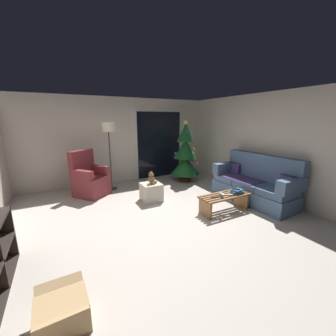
# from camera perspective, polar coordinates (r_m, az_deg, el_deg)

# --- Properties ---
(ground_plane) EXTENTS (7.00, 7.00, 0.00)m
(ground_plane) POSITION_cam_1_polar(r_m,az_deg,el_deg) (4.04, -0.42, -14.54)
(ground_plane) COLOR #BCB2A8
(wall_back) EXTENTS (5.72, 0.12, 2.50)m
(wall_back) POSITION_cam_1_polar(r_m,az_deg,el_deg) (6.47, -13.07, 7.36)
(wall_back) COLOR beige
(wall_back) RESTS_ON ground
(wall_right) EXTENTS (0.12, 6.00, 2.50)m
(wall_right) POSITION_cam_1_polar(r_m,az_deg,el_deg) (5.54, 27.00, 5.29)
(wall_right) COLOR beige
(wall_right) RESTS_ON ground
(patio_door_frame) EXTENTS (1.60, 0.02, 2.20)m
(patio_door_frame) POSITION_cam_1_polar(r_m,az_deg,el_deg) (6.86, -2.42, 6.75)
(patio_door_frame) COLOR silver
(patio_door_frame) RESTS_ON ground
(patio_door_glass) EXTENTS (1.50, 0.02, 2.10)m
(patio_door_glass) POSITION_cam_1_polar(r_m,az_deg,el_deg) (6.85, -2.35, 6.32)
(patio_door_glass) COLOR black
(patio_door_glass) RESTS_ON ground
(couch) EXTENTS (0.86, 1.97, 1.08)m
(couch) POSITION_cam_1_polar(r_m,az_deg,el_deg) (5.28, 22.66, -4.10)
(couch) COLOR slate
(couch) RESTS_ON ground
(coffee_table) EXTENTS (1.10, 0.40, 0.36)m
(coffee_table) POSITION_cam_1_polar(r_m,az_deg,el_deg) (4.51, 15.19, -8.50)
(coffee_table) COLOR olive
(coffee_table) RESTS_ON ground
(remote_black) EXTENTS (0.11, 0.16, 0.02)m
(remote_black) POSITION_cam_1_polar(r_m,az_deg,el_deg) (4.31, 14.46, -7.62)
(remote_black) COLOR black
(remote_black) RESTS_ON coffee_table
(remote_silver) EXTENTS (0.16, 0.11, 0.02)m
(remote_silver) POSITION_cam_1_polar(r_m,az_deg,el_deg) (4.45, 16.34, -7.07)
(remote_silver) COLOR #ADADB2
(remote_silver) RESTS_ON coffee_table
(remote_graphite) EXTENTS (0.16, 0.06, 0.02)m
(remote_graphite) POSITION_cam_1_polar(r_m,az_deg,el_deg) (4.27, 12.82, -7.76)
(remote_graphite) COLOR #333338
(remote_graphite) RESTS_ON coffee_table
(remote_white) EXTENTS (0.07, 0.16, 0.02)m
(remote_white) POSITION_cam_1_polar(r_m,az_deg,el_deg) (4.46, 14.66, -6.94)
(remote_white) COLOR silver
(remote_white) RESTS_ON coffee_table
(book_stack) EXTENTS (0.29, 0.23, 0.09)m
(book_stack) POSITION_cam_1_polar(r_m,az_deg,el_deg) (4.60, 18.44, -6.14)
(book_stack) COLOR #4C4C51
(book_stack) RESTS_ON coffee_table
(cell_phone) EXTENTS (0.14, 0.16, 0.01)m
(cell_phone) POSITION_cam_1_polar(r_m,az_deg,el_deg) (4.58, 18.16, -5.51)
(cell_phone) COLOR black
(cell_phone) RESTS_ON book_stack
(christmas_tree) EXTENTS (0.86, 0.86, 1.86)m
(christmas_tree) POSITION_cam_1_polar(r_m,az_deg,el_deg) (6.33, 4.77, 3.67)
(christmas_tree) COLOR #4C1E19
(christmas_tree) RESTS_ON ground
(armchair) EXTENTS (0.96, 0.96, 1.13)m
(armchair) POSITION_cam_1_polar(r_m,az_deg,el_deg) (5.57, -20.66, -2.99)
(armchair) COLOR maroon
(armchair) RESTS_ON ground
(floor_lamp) EXTENTS (0.32, 0.32, 1.78)m
(floor_lamp) POSITION_cam_1_polar(r_m,az_deg,el_deg) (5.69, -15.98, 8.99)
(floor_lamp) COLOR #2D2D30
(floor_lamp) RESTS_ON ground
(ottoman) EXTENTS (0.44, 0.44, 0.42)m
(ottoman) POSITION_cam_1_polar(r_m,az_deg,el_deg) (4.93, -4.60, -6.59)
(ottoman) COLOR beige
(ottoman) RESTS_ON ground
(teddy_bear_chestnut) EXTENTS (0.21, 0.22, 0.29)m
(teddy_bear_chestnut) POSITION_cam_1_polar(r_m,az_deg,el_deg) (4.82, -4.56, -2.91)
(teddy_bear_chestnut) COLOR brown
(teddy_bear_chestnut) RESTS_ON ottoman
(cardboard_box_open_near_shelf) EXTENTS (0.46, 0.54, 0.35)m
(cardboard_box_open_near_shelf) POSITION_cam_1_polar(r_m,az_deg,el_deg) (2.51, -26.90, -32.08)
(cardboard_box_open_near_shelf) COLOR tan
(cardboard_box_open_near_shelf) RESTS_ON ground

